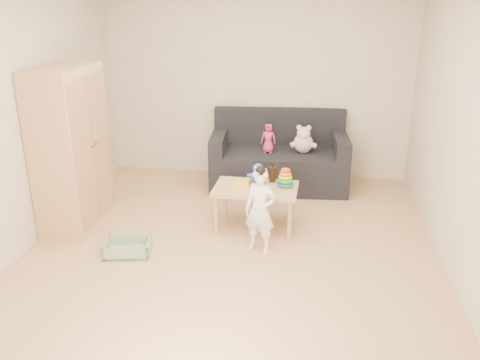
# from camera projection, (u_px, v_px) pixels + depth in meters

# --- Properties ---
(room) EXTENTS (4.50, 4.50, 4.50)m
(room) POSITION_uv_depth(u_px,v_px,m) (231.00, 122.00, 4.53)
(room) COLOR tan
(room) RESTS_ON ground
(wardrobe) EXTENTS (0.47, 0.94, 1.70)m
(wardrobe) POSITION_uv_depth(u_px,v_px,m) (71.00, 148.00, 5.29)
(wardrobe) COLOR tan
(wardrobe) RESTS_ON ground
(sofa) EXTENTS (1.76, 0.97, 0.48)m
(sofa) POSITION_uv_depth(u_px,v_px,m) (278.00, 169.00, 6.53)
(sofa) COLOR black
(sofa) RESTS_ON ground
(play_table) EXTENTS (0.89, 0.58, 0.46)m
(play_table) POSITION_uv_depth(u_px,v_px,m) (255.00, 207.00, 5.41)
(play_table) COLOR tan
(play_table) RESTS_ON ground
(storage_bin) EXTENTS (0.48, 0.39, 0.13)m
(storage_bin) POSITION_uv_depth(u_px,v_px,m) (128.00, 247.00, 4.92)
(storage_bin) COLOR #86A678
(storage_bin) RESTS_ON ground
(toddler) EXTENTS (0.35, 0.28, 0.83)m
(toddler) POSITION_uv_depth(u_px,v_px,m) (260.00, 211.00, 4.86)
(toddler) COLOR white
(toddler) RESTS_ON ground
(pink_bear) EXTENTS (0.31, 0.28, 0.30)m
(pink_bear) POSITION_uv_depth(u_px,v_px,m) (303.00, 141.00, 6.33)
(pink_bear) COLOR #EBADCE
(pink_bear) RESTS_ON sofa
(doll) EXTENTS (0.19, 0.13, 0.36)m
(doll) POSITION_uv_depth(u_px,v_px,m) (268.00, 139.00, 6.32)
(doll) COLOR #ED2C72
(doll) RESTS_ON sofa
(ring_stacker) EXTENTS (0.19, 0.19, 0.21)m
(ring_stacker) POSITION_uv_depth(u_px,v_px,m) (285.00, 180.00, 5.29)
(ring_stacker) COLOR #CD9D0A
(ring_stacker) RESTS_ON play_table
(brown_bottle) EXTENTS (0.07, 0.07, 0.21)m
(brown_bottle) POSITION_uv_depth(u_px,v_px,m) (273.00, 174.00, 5.45)
(brown_bottle) COLOR black
(brown_bottle) RESTS_ON play_table
(blue_plush) EXTENTS (0.19, 0.16, 0.23)m
(blue_plush) POSITION_uv_depth(u_px,v_px,m) (258.00, 173.00, 5.40)
(blue_plush) COLOR #1C63FF
(blue_plush) RESTS_ON play_table
(wooden_figure) EXTENTS (0.05, 0.04, 0.11)m
(wooden_figure) POSITION_uv_depth(u_px,v_px,m) (251.00, 184.00, 5.27)
(wooden_figure) COLOR brown
(wooden_figure) RESTS_ON play_table
(yellow_book) EXTENTS (0.25, 0.25, 0.02)m
(yellow_book) POSITION_uv_depth(u_px,v_px,m) (244.00, 183.00, 5.42)
(yellow_book) COLOR yellow
(yellow_book) RESTS_ON play_table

